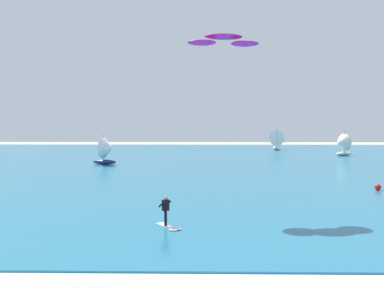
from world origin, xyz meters
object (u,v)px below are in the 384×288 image
sailboat_mid_right (276,140)px  marker_buoy (378,187)px  sailboat_trailing (107,150)px  kite (223,40)px  kitesurfer (168,216)px  sailboat_center_horizon (342,144)px

sailboat_mid_right → marker_buoy: (-1.26, -51.57, -1.80)m
sailboat_trailing → sailboat_mid_right: 42.04m
marker_buoy → kite: bearing=-154.3°
sailboat_mid_right → kitesurfer: bearing=-105.7°
kitesurfer → marker_buoy: size_ratio=3.60×
sailboat_trailing → marker_buoy: (27.35, -20.77, -1.63)m
sailboat_trailing → sailboat_mid_right: (28.61, 30.81, 0.17)m
kite → sailboat_trailing: bearing=117.3°
kite → sailboat_trailing: size_ratio=1.21×
kite → sailboat_trailing: 31.96m
kitesurfer → sailboat_mid_right: (17.93, 63.76, 1.46)m
sailboat_center_horizon → kitesurfer: bearing=-118.6°
kite → marker_buoy: 18.36m
kitesurfer → sailboat_mid_right: 66.25m
sailboat_center_horizon → marker_buoy: size_ratio=7.98×
kite → sailboat_center_horizon: kite is taller
sailboat_center_horizon → marker_buoy: 37.32m
kite → sailboat_mid_right: bearing=75.9°
kite → sailboat_mid_right: (14.59, 58.00, -9.07)m
kitesurfer → kite: bearing=59.9°
kitesurfer → sailboat_center_horizon: bearing=61.4°
sailboat_trailing → marker_buoy: bearing=-37.2°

